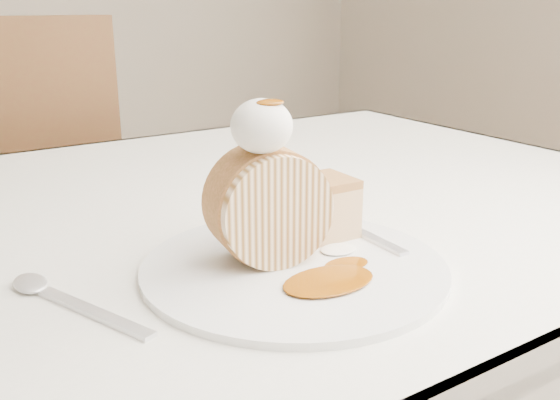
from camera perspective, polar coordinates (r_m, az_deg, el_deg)
table at (r=0.83m, az=-8.92°, el=-6.86°), size 1.40×0.90×0.75m
chair_far at (r=1.53m, az=-23.39°, el=-0.70°), size 0.51×0.51×0.97m
plate at (r=0.61m, az=1.30°, el=-6.14°), size 0.31×0.31×0.01m
roulade_slice at (r=0.60m, az=-1.04°, el=-0.56°), size 0.12×0.08×0.11m
cake_chunk at (r=0.68m, az=3.74°, el=-1.01°), size 0.07×0.06×0.06m
whipped_cream at (r=0.57m, az=-1.69°, el=6.76°), size 0.06×0.06×0.05m
caramel_drizzle at (r=0.56m, az=-0.99°, el=9.54°), size 0.03×0.02×0.01m
caramel_pool at (r=0.57m, az=4.46°, el=-7.35°), size 0.09×0.06×0.00m
fork at (r=0.69m, az=7.80°, el=-3.15°), size 0.03×0.18×0.00m
spoon at (r=0.56m, az=-16.64°, el=-9.83°), size 0.09×0.17×0.00m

